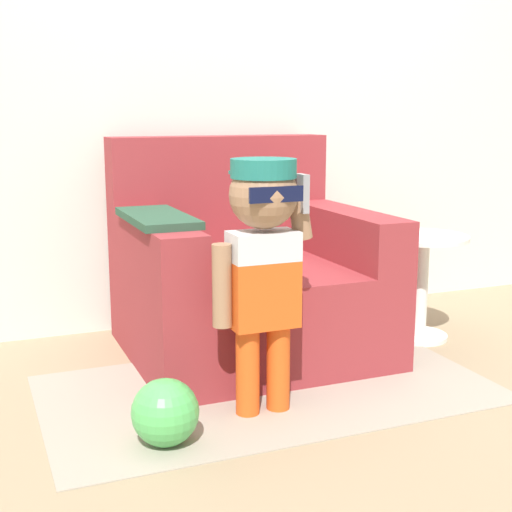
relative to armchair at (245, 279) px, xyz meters
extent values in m
plane|color=#998466|center=(0.20, -0.25, -0.32)|extent=(10.00, 10.00, 0.00)
cube|color=silver|center=(0.20, 0.52, 0.98)|extent=(10.00, 0.05, 2.60)
cube|color=maroon|center=(0.00, -0.06, -0.12)|extent=(1.04, 0.97, 0.40)
cube|color=maroon|center=(0.00, 0.34, 0.35)|extent=(1.04, 0.18, 0.53)
cube|color=maroon|center=(-0.42, -0.15, 0.19)|extent=(0.18, 0.79, 0.22)
cube|color=maroon|center=(0.43, -0.15, 0.19)|extent=(0.18, 0.79, 0.22)
cube|color=#284C38|center=(-0.42, -0.15, 0.32)|extent=(0.22, 0.53, 0.03)
cylinder|color=#E05119|center=(-0.25, -0.67, -0.16)|extent=(0.08, 0.08, 0.31)
cylinder|color=#E05119|center=(-0.13, -0.67, -0.16)|extent=(0.08, 0.08, 0.31)
cube|color=#E05119|center=(-0.19, -0.67, 0.11)|extent=(0.23, 0.13, 0.23)
cube|color=silver|center=(-0.19, -0.67, 0.28)|extent=(0.23, 0.13, 0.10)
sphere|color=#997051|center=(-0.19, -0.67, 0.45)|extent=(0.23, 0.23, 0.23)
cylinder|color=#1E7066|center=(-0.19, -0.67, 0.54)|extent=(0.22, 0.22, 0.06)
cube|color=#1E7066|center=(-0.19, -0.56, 0.52)|extent=(0.13, 0.10, 0.01)
cube|color=#0F1433|center=(-0.19, -0.77, 0.46)|extent=(0.19, 0.01, 0.05)
cylinder|color=#997051|center=(-0.34, -0.67, 0.15)|extent=(0.07, 0.07, 0.28)
cylinder|color=#997051|center=(-0.06, -0.67, 0.37)|extent=(0.09, 0.07, 0.17)
cube|color=gray|center=(-0.06, -0.68, 0.45)|extent=(0.02, 0.07, 0.13)
cylinder|color=white|center=(0.80, -0.17, -0.31)|extent=(0.28, 0.28, 0.02)
cylinder|color=white|center=(0.80, -0.17, -0.08)|extent=(0.08, 0.08, 0.47)
cylinder|color=white|center=(0.80, -0.17, 0.16)|extent=(0.43, 0.43, 0.02)
cube|color=#9E9384|center=(-0.09, -0.48, -0.31)|extent=(1.68, 0.95, 0.01)
sphere|color=#4CB256|center=(-0.58, -0.78, -0.21)|extent=(0.22, 0.22, 0.22)
camera|label=1|loc=(-1.11, -2.84, 0.72)|focal=50.00mm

